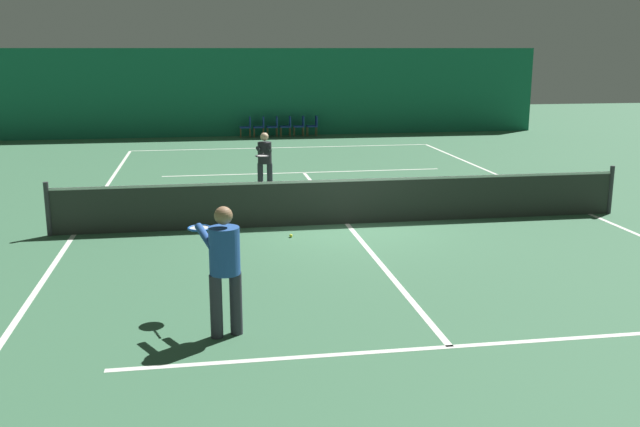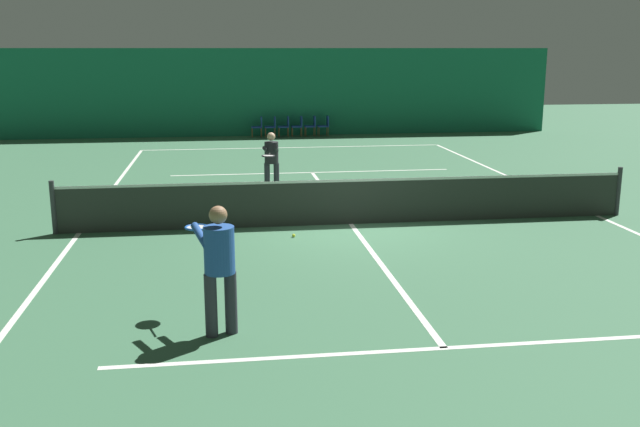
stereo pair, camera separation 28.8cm
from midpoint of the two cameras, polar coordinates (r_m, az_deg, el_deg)
The scene contains 18 objects.
ground_plane at distance 14.93m, azimuth 3.03°, elevation -0.84°, with size 60.00×60.00×0.00m, color #386647.
backdrop_curtain at distance 30.22m, azimuth -2.66°, elevation 9.67°, with size 23.00×0.12×3.60m.
court_line_baseline_far at distance 26.52m, azimuth -1.84°, elevation 5.30°, with size 11.00×0.10×0.00m.
court_line_service_far at distance 21.12m, azimuth -0.24°, elevation 3.30°, with size 8.25×0.10×0.00m.
court_line_service_near at distance 9.05m, azimuth 10.83°, elevation -10.53°, with size 8.25×0.10×0.00m.
court_line_sideline_left at distance 14.92m, azimuth -18.19°, elevation -1.49°, with size 0.10×23.80×0.00m.
court_line_sideline_right at distance 16.84m, azimuth 21.74°, elevation -0.16°, with size 0.10×23.80×0.00m.
court_line_centre at distance 14.93m, azimuth 3.03°, elevation -0.84°, with size 0.10×12.80×0.00m.
tennis_net at distance 14.82m, azimuth 3.06°, elevation 1.07°, with size 12.00×0.10×1.07m.
player_near at distance 9.06m, azimuth -7.22°, elevation -3.71°, with size 0.76×1.41×1.69m.
player_far at distance 18.06m, azimuth -3.46°, elevation 4.47°, with size 0.53×1.32×1.53m.
courtside_chair_0 at distance 29.69m, azimuth -4.67°, elevation 7.04°, with size 0.44×0.44×0.84m.
courtside_chair_1 at distance 29.73m, azimuth -3.60°, elevation 7.07°, with size 0.44×0.44×0.84m.
courtside_chair_2 at distance 29.78m, azimuth -2.52°, elevation 7.09°, with size 0.44×0.44×0.84m.
courtside_chair_3 at distance 29.83m, azimuth -1.46°, elevation 7.11°, with size 0.44×0.44×0.84m.
courtside_chair_4 at distance 29.90m, azimuth -0.39°, elevation 7.13°, with size 0.44×0.44×0.84m.
courtside_chair_5 at distance 29.98m, azimuth 0.66°, elevation 7.14°, with size 0.44×0.44×0.84m.
tennis_ball at distance 13.88m, azimuth -1.52°, elevation -1.77°, with size 0.07×0.07×0.07m.
Camera 2 is at (-2.63, -14.25, 3.59)m, focal length 40.00 mm.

